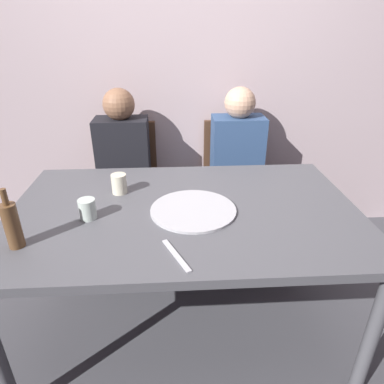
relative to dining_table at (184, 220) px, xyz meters
The scene contains 12 objects.
ground_plane 0.68m from the dining_table, ahead, with size 8.00×8.00×0.00m, color #424247.
back_wall 1.28m from the dining_table, 90.00° to the left, with size 6.00×0.10×2.60m, color #B29EA3.
dining_table is the anchor object (origin of this frame).
pizza_tray 0.09m from the dining_table, 39.60° to the right, with size 0.40×0.40×0.01m, color #ADADB2.
wine_bottle 0.74m from the dining_table, 158.02° to the right, with size 0.06×0.06×0.25m.
tumbler_near 0.46m from the dining_table, behind, with size 0.08×0.08×0.09m, color #B7C6BC.
tumbler_far 0.39m from the dining_table, 150.90° to the left, with size 0.08×0.08×0.10m, color beige.
table_knife 0.38m from the dining_table, 96.99° to the right, with size 0.22×0.02×0.01m, color #B7B7BC.
chair_left 1.01m from the dining_table, 113.20° to the left, with size 0.44×0.44×0.90m.
chair_right 1.02m from the dining_table, 65.91° to the left, with size 0.44×0.44×0.90m.
guest_in_sweater 0.86m from the dining_table, 117.17° to the left, with size 0.36×0.56×1.17m.
guest_in_beanie 0.87m from the dining_table, 61.83° to the left, with size 0.36×0.56×1.17m.
Camera 1 is at (-0.05, -1.42, 1.54)m, focal length 31.78 mm.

